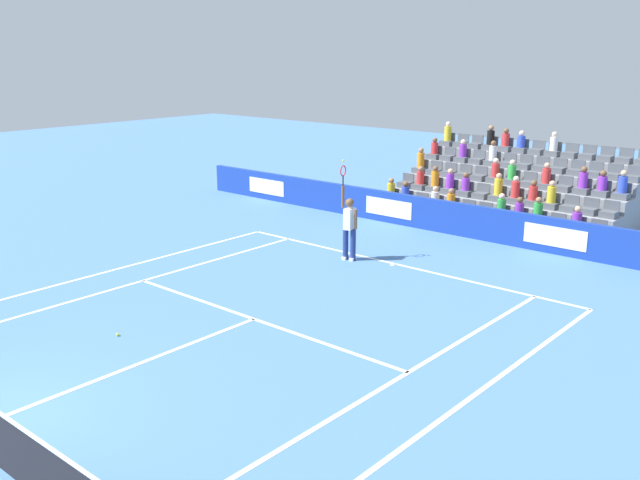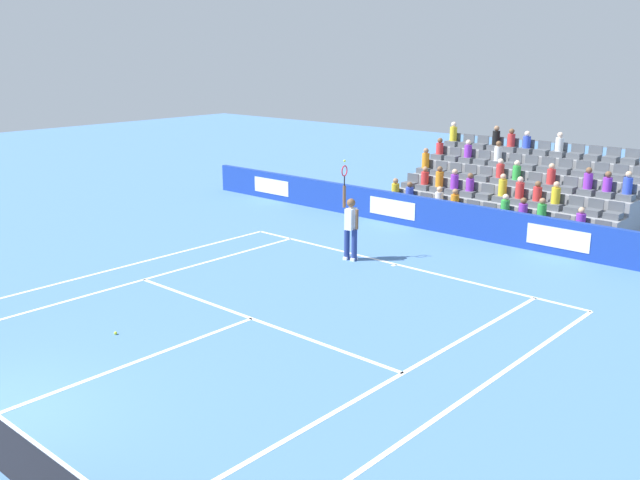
% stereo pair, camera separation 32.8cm
% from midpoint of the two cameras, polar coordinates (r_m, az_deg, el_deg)
% --- Properties ---
extents(line_baseline, '(10.97, 0.10, 0.01)m').
position_cam_midpoint_polar(line_baseline, '(19.81, 6.66, -1.96)').
color(line_baseline, white).
rests_on(line_baseline, ground).
extents(line_service, '(8.23, 0.10, 0.01)m').
position_cam_midpoint_polar(line_service, '(15.87, -4.96, -6.34)').
color(line_service, white).
rests_on(line_service, ground).
extents(line_centre_service, '(0.10, 6.40, 0.01)m').
position_cam_midpoint_polar(line_centre_service, '(14.06, -14.61, -9.73)').
color(line_centre_service, white).
rests_on(line_centre_service, ground).
extents(line_singles_sideline_left, '(0.10, 11.89, 0.01)m').
position_cam_midpoint_polar(line_singles_sideline_left, '(18.68, -14.71, -3.44)').
color(line_singles_sideline_left, white).
rests_on(line_singles_sideline_left, ground).
extents(line_singles_sideline_right, '(0.10, 11.89, 0.01)m').
position_cam_midpoint_polar(line_singles_sideline_right, '(13.07, 6.28, -11.30)').
color(line_singles_sideline_right, white).
rests_on(line_singles_sideline_right, ground).
extents(line_doubles_sideline_left, '(0.10, 11.89, 0.01)m').
position_cam_midpoint_polar(line_doubles_sideline_left, '(19.79, -16.92, -2.55)').
color(line_doubles_sideline_left, white).
rests_on(line_doubles_sideline_left, ground).
extents(line_doubles_sideline_right, '(0.10, 11.89, 0.01)m').
position_cam_midpoint_polar(line_doubles_sideline_right, '(12.42, 11.55, -13.03)').
color(line_doubles_sideline_right, white).
rests_on(line_doubles_sideline_right, ground).
extents(line_centre_mark, '(0.10, 0.20, 0.01)m').
position_cam_midpoint_polar(line_centre_mark, '(19.73, 6.49, -2.02)').
color(line_centre_mark, white).
rests_on(line_centre_mark, ground).
extents(sponsor_barrier, '(23.66, 0.22, 1.06)m').
position_cam_midpoint_polar(sponsor_barrier, '(22.89, 12.40, 1.50)').
color(sponsor_barrier, '#193899').
rests_on(sponsor_barrier, ground).
extents(tennis_player, '(0.53, 0.39, 2.85)m').
position_cam_midpoint_polar(tennis_player, '(19.88, 2.96, 1.14)').
color(tennis_player, navy).
rests_on(tennis_player, ground).
extents(stadium_stand, '(8.06, 4.75, 3.05)m').
position_cam_midpoint_polar(stadium_stand, '(25.92, 16.31, 3.50)').
color(stadium_stand, gray).
rests_on(stadium_stand, ground).
extents(loose_tennis_ball, '(0.07, 0.07, 0.07)m').
position_cam_midpoint_polar(loose_tennis_ball, '(15.52, -15.61, -7.26)').
color(loose_tennis_ball, '#D1E533').
rests_on(loose_tennis_ball, ground).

